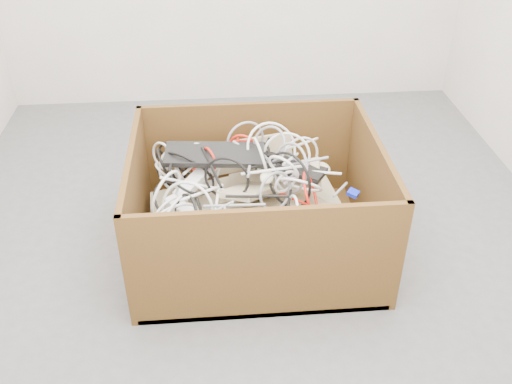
{
  "coord_description": "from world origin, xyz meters",
  "views": [
    {
      "loc": [
        -0.16,
        -2.22,
        1.72
      ],
      "look_at": [
        0.01,
        -0.13,
        0.3
      ],
      "focal_mm": 40.16,
      "sensor_mm": 36.0,
      "label": 1
    }
  ],
  "objects": [
    {
      "name": "cable_tangle",
      "position": [
        -0.12,
        -0.15,
        0.39
      ],
      "size": [
        0.98,
        0.85,
        0.46
      ],
      "color": "silver",
      "rests_on": "keyboard_pile"
    },
    {
      "name": "ground",
      "position": [
        0.0,
        0.0,
        0.0
      ],
      "size": [
        3.0,
        3.0,
        0.0
      ],
      "primitive_type": "plane",
      "color": "#515154",
      "rests_on": "ground"
    },
    {
      "name": "cardboard_box",
      "position": [
        -0.0,
        -0.15,
        0.14
      ],
      "size": [
        1.07,
        0.89,
        0.54
      ],
      "color": "#412510",
      "rests_on": "ground"
    },
    {
      "name": "mice_scatter",
      "position": [
        0.05,
        -0.22,
        0.36
      ],
      "size": [
        0.74,
        0.54,
        0.2
      ],
      "color": "beige",
      "rests_on": "keyboard_pile"
    },
    {
      "name": "power_strip_right",
      "position": [
        -0.26,
        -0.35,
        0.33
      ],
      "size": [
        0.26,
        0.25,
        0.1
      ],
      "primitive_type": "cube",
      "rotation": [
        -0.1,
        0.17,
        -0.76
      ],
      "color": "white",
      "rests_on": "keyboard_pile"
    },
    {
      "name": "keyboard_pile",
      "position": [
        0.01,
        -0.1,
        0.29
      ],
      "size": [
        0.95,
        0.74,
        0.34
      ],
      "color": "beige",
      "rests_on": "cardboard_box"
    },
    {
      "name": "vga_plug",
      "position": [
        0.41,
        -0.26,
        0.36
      ],
      "size": [
        0.06,
        0.06,
        0.03
      ],
      "primitive_type": "cube",
      "rotation": [
        0.09,
        0.14,
        -0.62
      ],
      "color": "#0D1DCE",
      "rests_on": "keyboard_pile"
    },
    {
      "name": "power_strip_left",
      "position": [
        -0.23,
        -0.08,
        0.37
      ],
      "size": [
        0.24,
        0.27,
        0.12
      ],
      "primitive_type": "cube",
      "rotation": [
        0.14,
        -0.26,
        0.85
      ],
      "color": "white",
      "rests_on": "keyboard_pile"
    }
  ]
}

